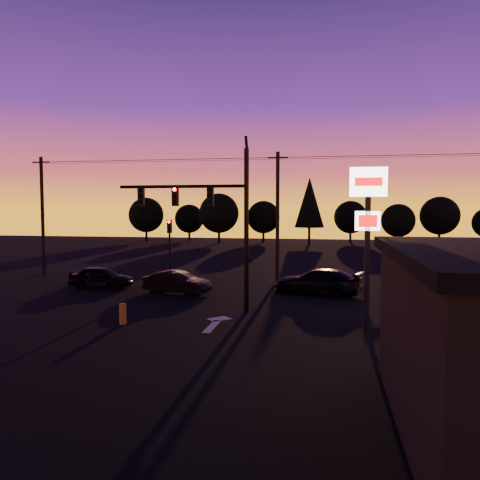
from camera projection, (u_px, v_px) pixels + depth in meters
The scene contains 20 objects.
ground at pixel (195, 332), 19.37m from camera, with size 120.00×120.00×0.00m, color black.
lane_arrow at pixel (216, 323), 20.92m from camera, with size 1.20×3.10×0.01m.
traffic_signal_mast at pixel (214, 212), 22.97m from camera, with size 6.79×0.52×8.58m.
secondary_signal at pixel (170, 242), 31.35m from camera, with size 0.30×0.31×4.35m.
pylon_sign at pixel (368, 213), 19.25m from camera, with size 1.50×0.28×6.80m.
utility_pole_0 at pixel (43, 215), 35.68m from camera, with size 1.40×0.26×9.00m.
utility_pole_1 at pixel (278, 216), 32.44m from camera, with size 1.40×0.26×9.00m.
power_wires at pixel (278, 158), 32.17m from camera, with size 36.00×1.22×0.07m.
bollard at pixel (123, 314), 20.64m from camera, with size 0.31×0.31×0.93m, color #C78720.
tree_0 at pixel (146, 215), 72.12m from camera, with size 5.36×5.36×6.74m.
tree_1 at pixel (189, 219), 74.03m from camera, with size 4.54×4.54×5.71m.
tree_2 at pixel (219, 213), 67.98m from camera, with size 5.77×5.78×7.26m.
tree_3 at pixel (263, 217), 70.87m from camera, with size 4.95×4.95×6.22m.
tree_4 at pixel (309, 202), 66.51m from camera, with size 4.18×4.18×9.50m.
tree_5 at pixel (351, 217), 70.49m from camera, with size 4.95×4.95×6.22m.
tree_6 at pixel (398, 221), 63.54m from camera, with size 4.54×4.54×5.71m.
tree_7 at pixel (440, 216), 65.36m from camera, with size 5.36×5.36×6.74m.
car_left at pixel (101, 277), 30.04m from camera, with size 1.64×4.08×1.39m, color black.
car_mid at pixel (177, 282), 28.03m from camera, with size 1.44×4.13×1.36m, color black.
car_right at pixel (318, 282), 27.71m from camera, with size 2.15×5.29×1.54m, color black.
Camera 1 is at (5.29, -18.42, 5.13)m, focal length 35.00 mm.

